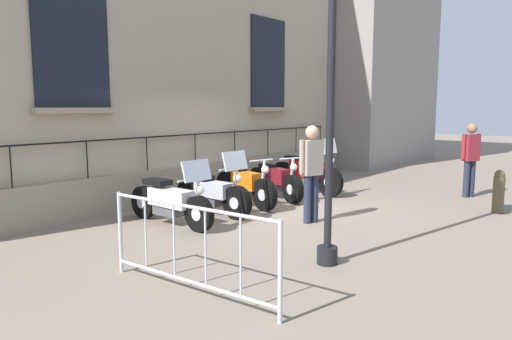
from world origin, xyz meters
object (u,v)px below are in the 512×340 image
Objects in this scene: pedestrian_walking at (471,155)px; pedestrian_standing at (312,168)px; motorcycle_white at (171,202)px; motorcycle_maroon at (275,181)px; crowd_barrier at (189,246)px; bollard at (499,191)px; motorcycle_red at (306,174)px; motorcycle_silver at (213,194)px; motorcycle_orange at (245,186)px.

pedestrian_standing is at bearing -109.17° from pedestrian_walking.
motorcycle_white reaches higher than motorcycle_maroon.
bollard is at bearing 75.58° from crowd_barrier.
motorcycle_red is 1.29× the size of pedestrian_walking.
pedestrian_standing is at bearing -55.21° from motorcycle_red.
pedestrian_standing reaches higher than crowd_barrier.
crowd_barrier is at bearing -78.66° from pedestrian_standing.
pedestrian_standing is (-2.48, -3.05, 0.58)m from bollard.
pedestrian_walking is at bearing 30.58° from motorcycle_red.
bollard is 3.98m from pedestrian_standing.
motorcycle_red is 2.57× the size of bollard.
motorcycle_white is 1.21× the size of pedestrian_standing.
bollard is at bearing 40.41° from motorcycle_silver.
pedestrian_standing is 4.72m from pedestrian_walking.
motorcycle_orange is 5.14m from bollard.
motorcycle_silver reaches higher than motorcycle_white.
bollard is at bearing 50.85° from pedestrian_standing.
pedestrian_standing is (1.88, 1.73, 0.60)m from motorcycle_white.
motorcycle_silver is at bearing -88.29° from motorcycle_maroon.
motorcycle_white is at bearing 142.88° from crowd_barrier.
bollard is (4.41, 1.58, 0.03)m from motorcycle_maroon.
motorcycle_silver is 2.25× the size of bollard.
motorcycle_maroon is 0.91× the size of motorcycle_red.
crowd_barrier is at bearing -49.58° from motorcycle_silver.
pedestrian_standing reaches higher than motorcycle_maroon.
pedestrian_standing reaches higher than pedestrian_walking.
motorcycle_red is 6.70m from crowd_barrier.
motorcycle_orange is 1.11× the size of pedestrian_standing.
motorcycle_maroon is 1.18× the size of pedestrian_walking.
bollard is (4.36, 4.78, 0.01)m from motorcycle_white.
motorcycle_maroon is at bearing 117.25° from crowd_barrier.
pedestrian_standing is (1.86, 0.65, 0.61)m from motorcycle_silver.
pedestrian_walking is at bearing 61.03° from motorcycle_white.
motorcycle_silver is 1.10× the size of pedestrian_standing.
motorcycle_maroon is at bearing -139.36° from pedestrian_walking.
pedestrian_walking is (3.41, 5.11, 0.57)m from motorcycle_silver.
motorcycle_silver is at bearing 89.32° from motorcycle_white.
motorcycle_white is 1.09× the size of motorcycle_orange.
crowd_barrier is at bearing -95.63° from pedestrian_walking.
motorcycle_orange is 0.89× the size of motorcycle_red.
pedestrian_standing reaches higher than motorcycle_red.
motorcycle_white is at bearing -91.77° from motorcycle_red.
motorcycle_maroon is at bearing -99.95° from motorcycle_red.
motorcycle_white reaches higher than bollard.
motorcycle_red is at bearing 88.23° from motorcycle_white.
motorcycle_orange is at bearing -148.62° from bollard.
motorcycle_silver is at bearing -139.59° from bollard.
motorcycle_silver is (0.01, 1.08, -0.01)m from motorcycle_white.
motorcycle_white is 1.10× the size of motorcycle_silver.
motorcycle_red reaches higher than motorcycle_white.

